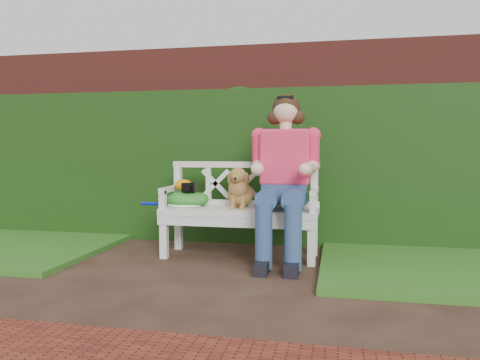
# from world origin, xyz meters

# --- Properties ---
(ground) EXTENTS (60.00, 60.00, 0.00)m
(ground) POSITION_xyz_m (0.00, 0.00, 0.00)
(ground) COLOR black
(brick_wall) EXTENTS (10.00, 0.30, 2.20)m
(brick_wall) POSITION_xyz_m (0.00, 1.90, 1.10)
(brick_wall) COLOR maroon
(brick_wall) RESTS_ON ground
(ivy_hedge) EXTENTS (10.00, 0.18, 1.70)m
(ivy_hedge) POSITION_xyz_m (0.00, 1.68, 0.85)
(ivy_hedge) COLOR #1D3B13
(ivy_hedge) RESTS_ON ground
(grass_right) EXTENTS (2.60, 2.00, 0.05)m
(grass_right) POSITION_xyz_m (2.40, 0.90, 0.03)
(grass_right) COLOR #1A5913
(grass_right) RESTS_ON ground
(garden_bench) EXTENTS (1.65, 0.81, 0.48)m
(garden_bench) POSITION_xyz_m (0.32, 0.98, 0.24)
(garden_bench) COLOR white
(garden_bench) RESTS_ON ground
(seated_woman) EXTENTS (0.80, 1.00, 1.62)m
(seated_woman) POSITION_xyz_m (0.75, 0.96, 0.81)
(seated_woman) COLOR #FF4774
(seated_woman) RESTS_ON ground
(dog) EXTENTS (0.28, 0.37, 0.40)m
(dog) POSITION_xyz_m (0.31, 1.00, 0.68)
(dog) COLOR #A16646
(dog) RESTS_ON garden_bench
(tennis_racket) EXTENTS (0.72, 0.52, 0.03)m
(tennis_racket) POSITION_xyz_m (-0.28, 0.99, 0.50)
(tennis_racket) COLOR silver
(tennis_racket) RESTS_ON garden_bench
(green_bag) EXTENTS (0.55, 0.49, 0.15)m
(green_bag) POSITION_xyz_m (-0.23, 1.00, 0.56)
(green_bag) COLOR #1A6F25
(green_bag) RESTS_ON garden_bench
(camera_item) EXTENTS (0.13, 0.10, 0.09)m
(camera_item) POSITION_xyz_m (-0.19, 0.96, 0.68)
(camera_item) COLOR black
(camera_item) RESTS_ON green_bag
(baseball_glove) EXTENTS (0.19, 0.14, 0.11)m
(baseball_glove) POSITION_xyz_m (-0.26, 1.00, 0.69)
(baseball_glove) COLOR orange
(baseball_glove) RESTS_ON green_bag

